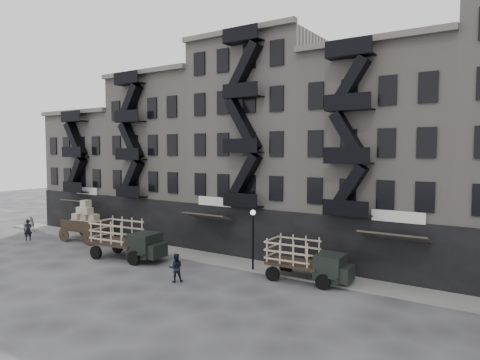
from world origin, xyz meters
The scene contains 13 objects.
ground centered at (0.00, 0.00, 0.00)m, with size 140.00×140.00×0.00m, color #38383A.
sidewalk centered at (0.00, 3.75, 0.07)m, with size 55.00×2.50×0.15m, color slate.
building_west centered at (-20.00, 9.83, 6.00)m, with size 10.00×11.35×13.20m.
building_midwest centered at (-10.00, 9.83, 7.50)m, with size 10.00×11.35×16.20m.
building_center centered at (0.00, 9.82, 8.50)m, with size 10.00×11.35×18.20m.
building_mideast centered at (10.00, 9.83, 7.50)m, with size 10.00×11.35×16.20m.
lamp_post centered at (3.00, 2.60, 2.78)m, with size 0.36×0.36×4.28m.
horse centered at (-23.35, 1.72, 0.90)m, with size 0.97×2.13×1.80m, color beige.
wagon centered at (-15.14, 2.48, 2.13)m, with size 4.58×2.71×3.73m.
stake_truck_west centered at (-6.85, 0.13, 1.72)m, with size 6.21×2.99×3.02m.
stake_truck_east centered at (7.00, 2.61, 1.54)m, with size 5.49×2.47×2.71m.
pedestrian_west centered at (-19.72, -0.31, 0.97)m, with size 0.71×0.47×1.94m, color black.
pedestrian_mid centered at (0.17, -2.10, 0.91)m, with size 0.89×0.69×1.83m, color black.
Camera 1 is at (18.30, -21.99, 8.35)m, focal length 32.00 mm.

